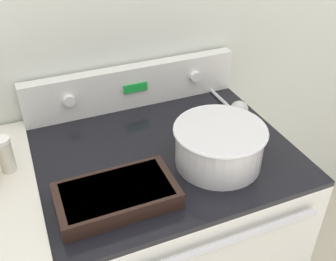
% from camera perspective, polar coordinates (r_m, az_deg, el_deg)
% --- Properties ---
extents(kitchen_wall, '(8.00, 0.05, 2.50)m').
position_cam_1_polar(kitchen_wall, '(1.45, -6.45, 16.77)').
color(kitchen_wall, silver).
rests_on(kitchen_wall, ground_plane).
extents(stove_range, '(0.81, 0.71, 0.90)m').
position_cam_1_polar(stove_range, '(1.60, -0.44, -15.78)').
color(stove_range, silver).
rests_on(stove_range, ground_plane).
extents(control_panel, '(0.81, 0.07, 0.16)m').
position_cam_1_polar(control_panel, '(1.50, -5.11, 6.44)').
color(control_panel, silver).
rests_on(control_panel, stove_range).
extents(mixing_bowl, '(0.28, 0.28, 0.13)m').
position_cam_1_polar(mixing_bowl, '(1.20, 7.44, -1.85)').
color(mixing_bowl, silver).
rests_on(mixing_bowl, stove_range).
extents(casserole_dish, '(0.33, 0.18, 0.05)m').
position_cam_1_polar(casserole_dish, '(1.10, -7.47, -9.22)').
color(casserole_dish, black).
rests_on(casserole_dish, stove_range).
extents(ladle, '(0.07, 0.29, 0.07)m').
position_cam_1_polar(ladle, '(1.47, 9.90, 3.19)').
color(ladle, '#B7B7B7').
rests_on(ladle, stove_range).
extents(spice_jar_white_cap, '(0.05, 0.05, 0.12)m').
position_cam_1_polar(spice_jar_white_cap, '(1.25, -22.51, -3.24)').
color(spice_jar_white_cap, beige).
rests_on(spice_jar_white_cap, side_counter).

